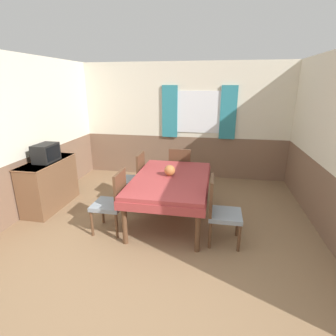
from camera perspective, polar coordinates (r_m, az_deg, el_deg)
name	(u,v)px	position (r m, az deg, el deg)	size (l,w,h in m)	color
ground_plane	(129,307)	(2.99, -8.44, -27.80)	(16.00, 16.00, 0.00)	#846647
wall_back	(184,121)	(6.12, 3.56, 10.14)	(5.10, 0.10, 2.60)	silver
wall_left	(32,134)	(5.13, -27.45, 6.54)	(0.05, 4.44, 2.60)	silver
wall_right	(332,146)	(4.37, 32.06, 4.16)	(0.05, 4.44, 2.60)	silver
dining_table	(171,183)	(4.17, 0.62, -3.32)	(1.19, 1.82, 0.73)	#9E3838
chair_head_window	(180,170)	(5.23, 2.70, -0.36)	(0.44, 0.44, 0.95)	brown
chair_left_far	(134,177)	(4.87, -7.33, -1.89)	(0.44, 0.44, 0.95)	brown
chair_right_near	(220,209)	(3.69, 11.26, -8.81)	(0.44, 0.44, 0.95)	brown
chair_left_near	(113,200)	(3.96, -11.95, -6.93)	(0.44, 0.44, 0.95)	brown
sideboard	(50,184)	(5.12, -24.38, -3.13)	(0.46, 1.17, 0.86)	brown
tv	(46,153)	(4.91, -25.02, 3.01)	(0.29, 0.43, 0.31)	black
vase	(170,170)	(4.18, 0.38, -0.53)	(0.18, 0.18, 0.18)	#B26B38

